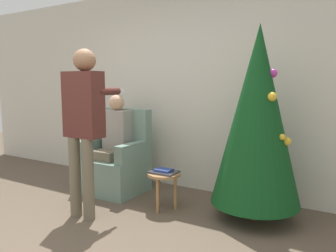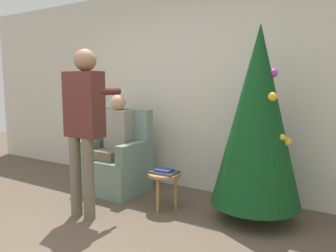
# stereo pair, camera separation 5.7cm
# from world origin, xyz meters

# --- Properties ---
(wall_back) EXTENTS (8.00, 0.06, 2.70)m
(wall_back) POSITION_xyz_m (0.00, 2.23, 1.35)
(wall_back) COLOR beige
(wall_back) RESTS_ON ground_plane
(christmas_tree) EXTENTS (0.91, 0.91, 2.00)m
(christmas_tree) POSITION_xyz_m (1.27, 1.62, 1.09)
(christmas_tree) COLOR brown
(christmas_tree) RESTS_ON ground_plane
(armchair) EXTENTS (0.78, 0.66, 1.08)m
(armchair) POSITION_xyz_m (-0.58, 1.61, 0.37)
(armchair) COLOR gray
(armchair) RESTS_ON ground_plane
(person_seated) EXTENTS (0.36, 0.46, 1.27)m
(person_seated) POSITION_xyz_m (-0.58, 1.57, 0.70)
(person_seated) COLOR #6B604C
(person_seated) RESTS_ON ground_plane
(person_standing) EXTENTS (0.44, 0.57, 1.77)m
(person_standing) POSITION_xyz_m (-0.30, 0.78, 1.07)
(person_standing) COLOR #6B604C
(person_standing) RESTS_ON ground_plane
(side_stool) EXTENTS (0.37, 0.37, 0.42)m
(side_stool) POSITION_xyz_m (0.31, 1.36, 0.35)
(side_stool) COLOR #A37547
(side_stool) RESTS_ON ground_plane
(laptop) EXTENTS (0.30, 0.23, 0.02)m
(laptop) POSITION_xyz_m (0.31, 1.36, 0.43)
(laptop) COLOR #38383D
(laptop) RESTS_ON side_stool
(book) EXTENTS (0.19, 0.14, 0.02)m
(book) POSITION_xyz_m (0.31, 1.36, 0.45)
(book) COLOR navy
(book) RESTS_ON laptop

